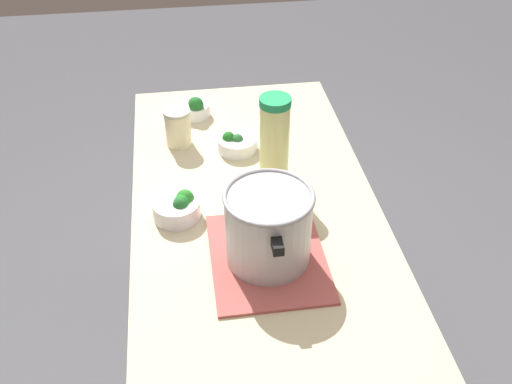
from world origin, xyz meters
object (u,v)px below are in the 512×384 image
Objects in this scene: lemonade_pitcher at (274,142)px; broccoli_bowl_back at (237,143)px; mason_jar at (178,127)px; broccoli_bowl_center at (178,207)px; broccoli_bowl_front at (195,108)px; cooking_pot at (268,226)px.

lemonade_pitcher is 2.22× the size of broccoli_bowl_back.
mason_jar reaches higher than broccoli_bowl_center.
broccoli_bowl_front is 0.52m from broccoli_bowl_center.
broccoli_bowl_front is (0.40, 0.20, -0.11)m from lemonade_pitcher.
mason_jar reaches higher than broccoli_bowl_back.
mason_jar is 0.98× the size of broccoli_bowl_back.
lemonade_pitcher is 0.23m from broccoli_bowl_back.
cooking_pot is at bearing -160.41° from mason_jar.
cooking_pot is 0.50m from broccoli_bowl_back.
lemonade_pitcher reaches higher than cooking_pot.
cooking_pot is 0.32m from lemonade_pitcher.
broccoli_bowl_front is 0.84× the size of broccoli_bowl_back.
broccoli_bowl_front is 0.81× the size of broccoli_bowl_center.
broccoli_bowl_back is (-0.06, -0.17, -0.04)m from mason_jar.
lemonade_pitcher reaches higher than broccoli_bowl_front.
broccoli_bowl_front is at bearing 26.70° from lemonade_pitcher.
broccoli_bowl_back is at bearing 25.51° from lemonade_pitcher.
broccoli_bowl_front is (0.16, -0.06, -0.03)m from mason_jar.
cooking_pot reaches higher than broccoli_bowl_front.
broccoli_bowl_front reaches higher than broccoli_bowl_back.
lemonade_pitcher is at bearing -154.49° from broccoli_bowl_back.
mason_jar is at bearing 47.64° from lemonade_pitcher.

